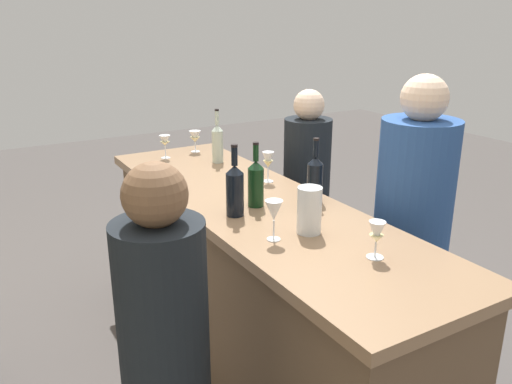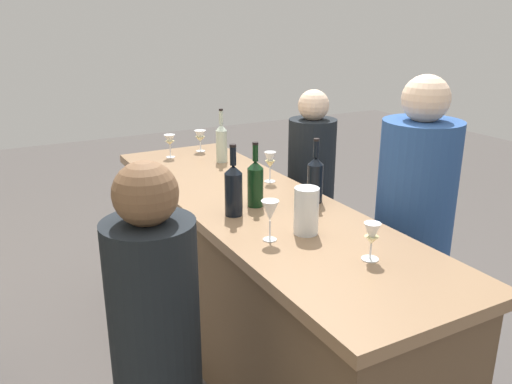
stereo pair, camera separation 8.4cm
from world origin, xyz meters
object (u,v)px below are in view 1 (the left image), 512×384
at_px(wine_bottle_second_right_clear_pale, 217,142).
at_px(water_pitcher, 309,210).
at_px(wine_bottle_second_left_near_black, 235,189).
at_px(person_center_guest, 306,202).
at_px(person_server_behind, 166,370).
at_px(wine_glass_near_left, 268,161).
at_px(wine_glass_far_left, 165,142).
at_px(wine_glass_far_center, 274,212).
at_px(person_left_guest, 410,244).
at_px(wine_bottle_leftmost_near_black, 315,178).
at_px(wine_glass_near_right, 377,234).
at_px(wine_bottle_center_dark_green, 256,182).
at_px(wine_glass_near_center, 195,138).

xyz_separation_m(wine_bottle_second_right_clear_pale, water_pitcher, (-1.22, 0.17, -0.03)).
distance_m(wine_bottle_second_left_near_black, wine_bottle_second_right_clear_pale, 0.94).
height_order(person_center_guest, person_server_behind, person_server_behind).
xyz_separation_m(wine_bottle_second_left_near_black, water_pitcher, (-0.34, -0.18, -0.03)).
height_order(wine_glass_near_left, wine_glass_far_left, wine_glass_near_left).
bearing_deg(person_center_guest, water_pitcher, 64.89).
xyz_separation_m(wine_glass_far_left, person_server_behind, (-1.67, 0.67, -0.40)).
xyz_separation_m(wine_glass_far_center, person_left_guest, (0.02, -0.84, -0.35)).
height_order(wine_bottle_leftmost_near_black, person_left_guest, person_left_guest).
height_order(wine_bottle_second_right_clear_pale, wine_glass_near_right, wine_bottle_second_right_clear_pale).
bearing_deg(wine_bottle_center_dark_green, wine_bottle_second_right_clear_pale, -13.76).
bearing_deg(wine_bottle_second_right_clear_pale, wine_bottle_center_dark_green, 166.24).
relative_size(water_pitcher, person_left_guest, 0.13).
xyz_separation_m(wine_glass_near_left, wine_glass_near_center, (0.83, 0.07, -0.02)).
bearing_deg(person_center_guest, person_server_behind, 49.76).
relative_size(wine_bottle_leftmost_near_black, wine_glass_near_center, 2.22).
bearing_deg(wine_glass_far_left, wine_glass_far_center, 176.33).
xyz_separation_m(wine_bottle_second_left_near_black, wine_glass_near_left, (0.36, -0.41, -0.01)).
bearing_deg(wine_bottle_second_right_clear_pale, person_server_behind, 147.04).
bearing_deg(wine_glass_far_left, water_pitcher, -177.00).
xyz_separation_m(wine_bottle_leftmost_near_black, water_pitcher, (-0.31, 0.26, -0.02)).
relative_size(wine_bottle_second_right_clear_pale, person_left_guest, 0.21).
height_order(wine_glass_far_left, person_server_behind, person_server_behind).
bearing_deg(wine_glass_far_center, person_left_guest, -88.36).
xyz_separation_m(wine_bottle_second_left_near_black, wine_glass_near_center, (1.19, -0.33, -0.03)).
xyz_separation_m(wine_glass_near_center, wine_glass_near_right, (-1.86, 0.08, -0.00)).
distance_m(wine_glass_near_left, wine_glass_near_right, 1.05).
xyz_separation_m(wine_bottle_leftmost_near_black, wine_glass_near_right, (-0.64, 0.19, -0.03)).
bearing_deg(wine_glass_near_center, wine_glass_far_left, 103.06).
bearing_deg(water_pitcher, wine_bottle_center_dark_green, 3.91).
distance_m(wine_bottle_second_left_near_black, person_center_guest, 1.19).
xyz_separation_m(wine_bottle_leftmost_near_black, wine_bottle_center_dark_green, (0.09, 0.29, -0.00)).
bearing_deg(wine_glass_near_left, wine_glass_near_right, 171.48).
bearing_deg(wine_glass_far_left, wine_glass_near_left, -158.24).
height_order(wine_bottle_leftmost_near_black, wine_glass_far_left, wine_bottle_leftmost_near_black).
distance_m(wine_bottle_second_right_clear_pale, water_pitcher, 1.23).
bearing_deg(wine_bottle_center_dark_green, wine_glass_near_right, -172.10).
bearing_deg(wine_bottle_leftmost_near_black, water_pitcher, 140.28).
distance_m(wine_bottle_center_dark_green, wine_glass_far_left, 1.08).
bearing_deg(wine_glass_far_left, person_left_guest, -152.66).
bearing_deg(wine_glass_near_right, person_server_behind, 80.54).
relative_size(wine_bottle_center_dark_green, person_server_behind, 0.23).
height_order(wine_glass_near_left, person_left_guest, person_left_guest).
bearing_deg(wine_glass_near_left, wine_glass_far_center, 150.02).
bearing_deg(wine_glass_far_center, wine_glass_far_left, -3.67).
height_order(wine_bottle_second_right_clear_pale, wine_glass_far_left, wine_bottle_second_right_clear_pale).
xyz_separation_m(wine_bottle_second_right_clear_pale, wine_glass_far_left, (0.26, 0.25, -0.02)).
bearing_deg(wine_bottle_second_right_clear_pale, wine_glass_near_left, -173.45).
bearing_deg(person_left_guest, wine_bottle_second_right_clear_pale, -58.77).
xyz_separation_m(wine_bottle_center_dark_green, wine_glass_near_center, (1.13, -0.19, -0.02)).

